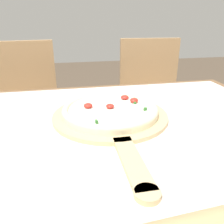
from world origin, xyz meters
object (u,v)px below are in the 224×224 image
pizza_peel (112,118)px  chair_right (150,100)px  chair_left (27,108)px  pizza (110,110)px

pizza_peel → chair_right: chair_right is taller
chair_left → chair_right: 0.78m
pizza_peel → chair_right: 0.87m
pizza → chair_right: chair_right is taller
pizza_peel → pizza: (0.00, 0.02, 0.02)m
chair_left → chair_right: (0.78, 0.00, 0.00)m
pizza_peel → pizza: bearing=89.3°
pizza → chair_right: (0.40, 0.71, -0.25)m
pizza_peel → pizza: size_ratio=1.89×
pizza → chair_left: chair_left is taller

